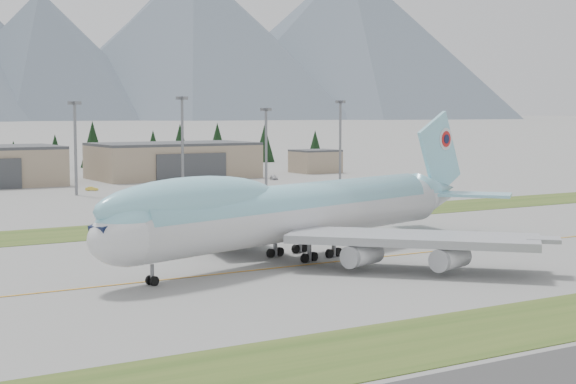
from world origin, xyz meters
TOP-DOWN VIEW (x-y plane):
  - ground at (0.00, 0.00)m, footprint 7000.00×7000.00m
  - grass_strip_near at (0.00, -38.00)m, footprint 400.00×14.00m
  - grass_strip_far at (0.00, 45.00)m, footprint 400.00×18.00m
  - taxiway_line_main at (0.00, 0.00)m, footprint 400.00×0.40m
  - boeing_747_freighter at (-0.33, 4.99)m, footprint 76.59×63.44m
  - hangar_right at (45.00, 149.90)m, footprint 48.00×26.60m
  - control_shed at (95.00, 148.00)m, footprint 14.00×12.00m
  - floodlight_masts at (41.61, 110.24)m, footprint 82.01×10.44m
  - service_vehicle_b at (9.59, 120.68)m, footprint 3.35×2.64m
  - service_vehicle_c at (67.96, 128.81)m, footprint 3.02×4.70m

SIDE VIEW (x-z plane):
  - ground at x=0.00m, z-range 0.00..0.00m
  - grass_strip_near at x=0.00m, z-range -0.04..0.04m
  - grass_strip_far at x=0.00m, z-range -0.04..0.04m
  - taxiway_line_main at x=0.00m, z-range -0.01..0.01m
  - service_vehicle_b at x=9.59m, z-range -0.53..0.53m
  - service_vehicle_c at x=67.96m, z-range -0.63..0.63m
  - control_shed at x=95.00m, z-range 0.00..7.60m
  - hangar_right at x=45.00m, z-range -0.01..10.79m
  - boeing_747_freighter at x=-0.33m, z-range -3.44..16.78m
  - floodlight_masts at x=41.61m, z-range 3.92..27.88m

